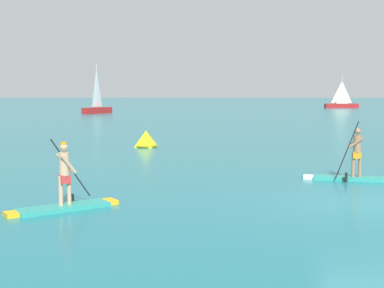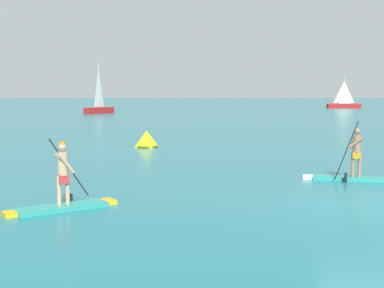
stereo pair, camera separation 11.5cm
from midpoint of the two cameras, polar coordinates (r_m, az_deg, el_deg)
The scene contains 6 objects.
ground at distance 14.81m, azimuth 18.82°, elevation -6.32°, with size 440.00×440.00×0.00m, color #1E727F.
paddleboarder_near_left at distance 13.93m, azimuth -13.56°, elevation -5.44°, with size 2.60×2.13×1.83m.
paddleboarder_mid_center at distance 18.68m, azimuth 17.27°, elevation -2.70°, with size 3.41×1.06×2.06m.
race_marker_buoy at distance 28.59m, azimuth -4.79°, elevation 0.45°, with size 1.35×1.35×0.90m.
sailboat_left_horizon at distance 72.03m, azimuth -9.95°, elevation 4.02°, with size 3.37×4.81×6.68m.
sailboat_right_horizon at distance 97.14m, azimuth 16.09°, elevation 4.18°, with size 5.84×1.73×5.83m.
Camera 2 is at (-4.06, -13.90, 3.02)m, focal length 49.44 mm.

